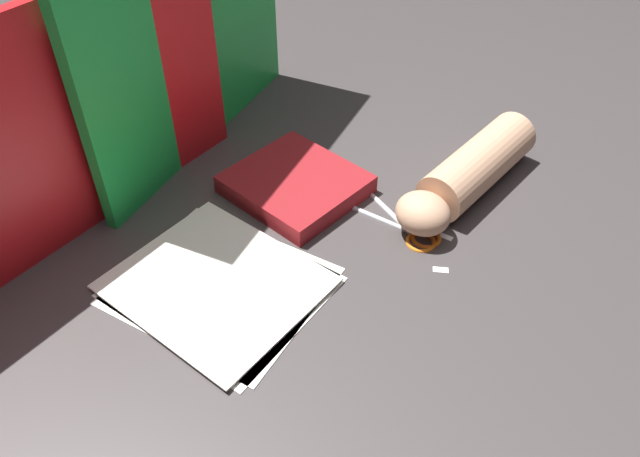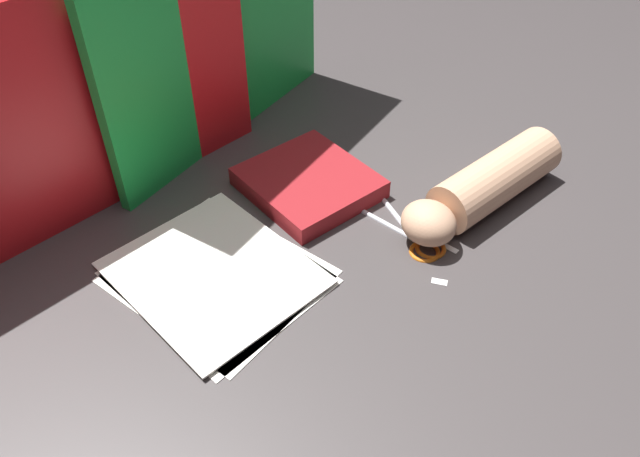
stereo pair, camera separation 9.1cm
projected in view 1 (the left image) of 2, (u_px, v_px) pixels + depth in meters
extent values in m
plane|color=#3D3838|center=(320.00, 262.00, 0.95)|extent=(6.00, 6.00, 0.00)
cube|color=red|center=(17.00, 150.00, 0.85)|extent=(0.76, 0.06, 0.36)
cube|color=white|center=(221.00, 287.00, 0.91)|extent=(0.25, 0.29, 0.00)
cube|color=white|center=(221.00, 284.00, 0.91)|extent=(0.26, 0.29, 0.00)
cube|color=white|center=(216.00, 283.00, 0.90)|extent=(0.27, 0.30, 0.00)
cube|color=maroon|center=(296.00, 184.00, 1.06)|extent=(0.22, 0.23, 0.03)
sphere|color=silver|center=(410.00, 230.00, 0.99)|extent=(0.01, 0.01, 0.01)
cylinder|color=silver|center=(376.00, 216.00, 1.02)|extent=(0.01, 0.12, 0.01)
torus|color=orange|center=(426.00, 236.00, 0.98)|extent=(0.05, 0.05, 0.01)
cylinder|color=silver|center=(387.00, 208.00, 1.03)|extent=(0.06, 0.12, 0.01)
torus|color=orange|center=(421.00, 240.00, 0.97)|extent=(0.06, 0.06, 0.01)
cylinder|color=tan|center=(478.00, 165.00, 1.06)|extent=(0.26, 0.12, 0.08)
ellipsoid|color=tan|center=(423.00, 213.00, 0.97)|extent=(0.09, 0.10, 0.06)
cube|color=white|center=(441.00, 270.00, 0.93)|extent=(0.02, 0.03, 0.00)
cube|color=white|center=(443.00, 236.00, 0.99)|extent=(0.01, 0.03, 0.00)
cylinder|color=red|center=(219.00, 334.00, 0.84)|extent=(0.12, 0.07, 0.01)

